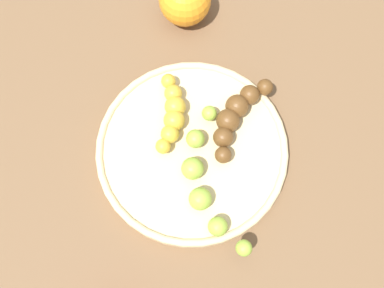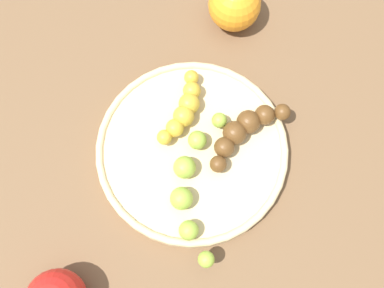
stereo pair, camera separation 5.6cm
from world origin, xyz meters
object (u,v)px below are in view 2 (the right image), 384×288
Objects in this scene: banana_green at (191,183)px; orange_fruit at (234,5)px; banana_overripe at (244,130)px; banana_spotted at (184,109)px; fruit_bowl at (192,150)px.

banana_green is 2.06× the size of orange_fruit.
banana_overripe is at bearing 48.62° from orange_fruit.
banana_overripe reaches higher than banana_spotted.
orange_fruit reaches higher than fruit_bowl.
banana_spotted is 1.38× the size of orange_fruit.
banana_overripe is at bearing -129.08° from banana_green.
orange_fruit is at bearing -98.10° from banana_green.
orange_fruit is (-0.16, -0.07, 0.00)m from banana_spotted.
banana_spotted is (0.04, -0.08, -0.00)m from banana_overripe.
banana_overripe is at bearing 0.94° from banana_spotted.
banana_green is 0.27m from orange_fruit.
orange_fruit reaches higher than banana_green.
orange_fruit is (-0.13, -0.14, 0.00)m from banana_overripe.
banana_spotted is at bearing -121.86° from fruit_bowl.
banana_overripe is at bearing 152.70° from fruit_bowl.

